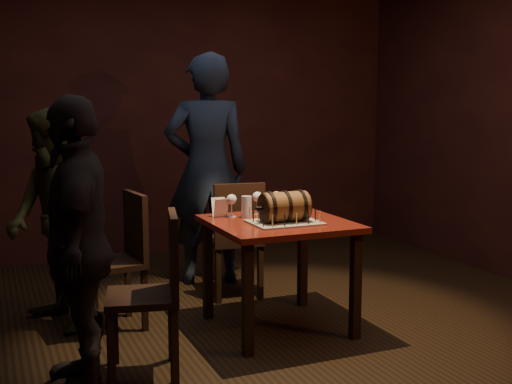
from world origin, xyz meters
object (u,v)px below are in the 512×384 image
Objects in this scene: chair_back at (236,233)px; wine_glass_right at (276,197)px; chair_left_front at (156,284)px; person_left_front at (78,245)px; person_left_rear at (55,220)px; chair_left_rear at (122,252)px; wine_glass_mid at (257,198)px; pub_table at (278,237)px; person_back at (207,170)px; barrel_cake at (284,207)px; pint_of_ale at (247,207)px; wine_glass_left at (232,200)px.

wine_glass_right is at bearing -75.37° from chair_back.
chair_left_front is 0.50m from person_left_front.
person_left_rear reaches higher than wine_glass_right.
chair_left_rear is 0.59× the size of person_left_front.
chair_left_rear is (-0.95, -0.29, 0.00)m from chair_back.
pub_table is at bearing -85.04° from wine_glass_mid.
person_back is at bearing 62.58° from chair_left_front.
person_left_front reaches higher than chair_back.
person_left_rear is at bearing 168.30° from wine_glass_mid.
person_left_front is at bearing -17.56° from person_left_rear.
chair_left_rear reaches higher than wine_glass_mid.
pub_table is at bearing 89.03° from barrel_cake.
wine_glass_mid is at bearing 59.62° from person_left_rear.
person_back reaches higher than wine_glass_right.
person_back is (-0.06, 0.53, 0.45)m from chair_back.
barrel_cake is 0.33m from pint_of_ale.
person_left_front is at bearing -152.29° from pint_of_ale.
wine_glass_mid is 0.17m from pint_of_ale.
barrel_cake is at bearing 105.35° from person_back.
chair_left_front reaches higher than pub_table.
chair_left_rear is at bearing 91.39° from chair_left_front.
wine_glass_mid is 0.17× the size of chair_left_front.
person_back reaches higher than person_left_rear.
wine_glass_right is 0.11× the size of person_left_rear.
chair_left_rear is (-0.94, 0.15, -0.34)m from wine_glass_mid.
chair_back is at bearing 76.25° from pint_of_ale.
person_left_rear is (-1.37, -0.16, 0.24)m from chair_back.
barrel_cake is 0.39× the size of chair_left_front.
person_left_front is (-1.13, -0.70, -0.07)m from wine_glass_left.
person_left_front is (-0.42, -0.04, 0.27)m from chair_left_front.
person_back reaches higher than wine_glass_left.
wine_glass_right is 1.29m from chair_left_front.
pint_of_ale is at bearing 129.74° from person_left_front.
wine_glass_mid is 0.17× the size of chair_back.
chair_left_front reaches higher than wine_glass_mid.
chair_left_front is at bearing -129.05° from chair_back.
chair_back is (0.22, 0.49, -0.35)m from wine_glass_left.
pub_table is 0.57× the size of person_left_front.
chair_left_rear is at bearing 167.85° from person_left_front.
pint_of_ale is 0.16× the size of chair_left_rear.
person_left_rear is (-1.15, 0.33, -0.11)m from wine_glass_left.
person_back is 1.29× the size of person_left_rear.
chair_left_front is (-1.05, -0.67, -0.35)m from wine_glass_right.
chair_back is at bearing 16.74° from chair_left_rear.
person_left_front is (-1.37, -0.44, 0.15)m from pub_table.
person_left_front is at bearing -114.18° from chair_left_rear.
wine_glass_mid is 1.54m from person_left_front.
barrel_cake is at bearing 116.15° from person_left_front.
chair_left_rear is (-0.73, 0.20, -0.35)m from wine_glass_left.
pub_table is 0.37m from wine_glass_right.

